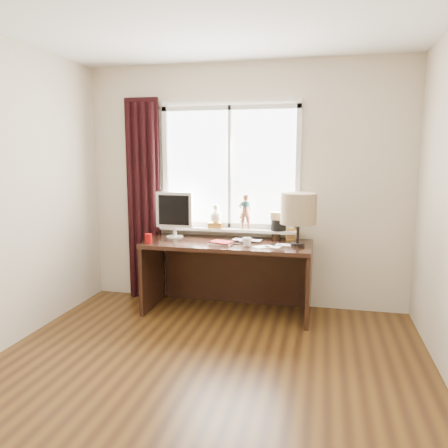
% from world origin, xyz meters
% --- Properties ---
extents(floor, '(3.50, 4.00, 0.00)m').
position_xyz_m(floor, '(0.00, 0.00, 0.00)').
color(floor, '#553513').
rests_on(floor, ground).
extents(wall_back, '(3.50, 0.00, 2.60)m').
position_xyz_m(wall_back, '(0.00, 2.00, 1.30)').
color(wall_back, beige).
rests_on(wall_back, ground).
extents(laptop, '(0.32, 0.22, 0.02)m').
position_xyz_m(laptop, '(0.09, 1.71, 0.76)').
color(laptop, silver).
rests_on(laptop, desk).
extents(mug, '(0.12, 0.12, 0.09)m').
position_xyz_m(mug, '(0.13, 1.49, 0.80)').
color(mug, white).
rests_on(mug, desk).
extents(red_cup, '(0.07, 0.07, 0.09)m').
position_xyz_m(red_cup, '(-0.87, 1.41, 0.80)').
color(red_cup, '#810706').
rests_on(red_cup, desk).
extents(window, '(1.52, 0.22, 1.40)m').
position_xyz_m(window, '(-0.13, 1.95, 1.31)').
color(window, white).
rests_on(window, ground).
extents(curtain, '(0.38, 0.09, 2.25)m').
position_xyz_m(curtain, '(-1.13, 1.91, 1.12)').
color(curtain, black).
rests_on(curtain, floor).
extents(desk, '(1.70, 0.70, 0.75)m').
position_xyz_m(desk, '(-0.10, 1.73, 0.51)').
color(desk, '#351D12').
rests_on(desk, floor).
extents(monitor, '(0.40, 0.18, 0.49)m').
position_xyz_m(monitor, '(-0.71, 1.76, 1.03)').
color(monitor, beige).
rests_on(monitor, desk).
extents(notebook_stack, '(0.25, 0.20, 0.03)m').
position_xyz_m(notebook_stack, '(-0.14, 1.51, 0.77)').
color(notebook_stack, beige).
rests_on(notebook_stack, desk).
extents(brush_holder, '(0.09, 0.09, 0.25)m').
position_xyz_m(brush_holder, '(0.37, 1.90, 0.81)').
color(brush_holder, black).
rests_on(brush_holder, desk).
extents(icon_frame, '(0.10, 0.03, 0.13)m').
position_xyz_m(icon_frame, '(0.52, 1.87, 0.81)').
color(icon_frame, gold).
rests_on(icon_frame, desk).
extents(table_lamp, '(0.35, 0.35, 0.52)m').
position_xyz_m(table_lamp, '(0.61, 1.61, 1.11)').
color(table_lamp, black).
rests_on(table_lamp, desk).
extents(loose_papers, '(0.37, 0.30, 0.00)m').
position_xyz_m(loose_papers, '(0.37, 1.54, 0.75)').
color(loose_papers, white).
rests_on(loose_papers, desk).
extents(desk_cables, '(0.55, 0.40, 0.01)m').
position_xyz_m(desk_cables, '(0.17, 1.66, 0.75)').
color(desk_cables, black).
rests_on(desk_cables, desk).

